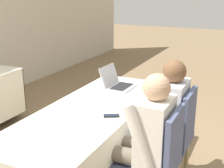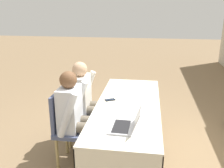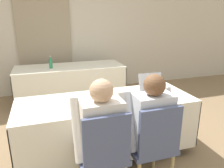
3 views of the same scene
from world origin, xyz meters
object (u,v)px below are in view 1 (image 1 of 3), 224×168
(laptop, at_px, (118,84))
(chair_near_right, at_px, (174,133))
(cell_phone, at_px, (111,116))
(person_white_shirt, at_px, (163,115))
(person_checkered_shirt, at_px, (145,137))
(chair_near_left, at_px, (157,159))

(laptop, xyz_separation_m, chair_near_right, (-0.39, -0.73, -0.26))
(cell_phone, height_order, person_white_shirt, person_white_shirt)
(laptop, bearing_deg, person_checkered_shirt, -142.80)
(laptop, bearing_deg, cell_phone, -157.56)
(laptop, bearing_deg, chair_near_left, -138.54)
(cell_phone, xyz_separation_m, chair_near_right, (0.34, -0.45, -0.22))
(laptop, relative_size, chair_near_left, 0.37)
(laptop, distance_m, chair_near_left, 1.17)
(chair_near_right, xyz_separation_m, person_white_shirt, (0.00, 0.10, 0.16))
(cell_phone, distance_m, person_checkered_shirt, 0.38)
(chair_near_right, bearing_deg, cell_phone, -53.05)
(laptop, distance_m, chair_near_right, 0.86)
(chair_near_right, bearing_deg, person_white_shirt, -90.00)
(cell_phone, height_order, chair_near_right, chair_near_right)
(chair_near_right, height_order, person_checkered_shirt, person_checkered_shirt)
(laptop, distance_m, person_checkered_shirt, 1.08)
(cell_phone, xyz_separation_m, chair_near_left, (-0.15, -0.45, -0.22))
(chair_near_right, xyz_separation_m, person_checkered_shirt, (-0.49, 0.10, 0.16))
(chair_near_right, relative_size, person_white_shirt, 0.78)
(chair_near_left, relative_size, person_white_shirt, 0.78)
(laptop, xyz_separation_m, person_checkered_shirt, (-0.88, -0.62, -0.10))
(cell_phone, distance_m, chair_near_right, 0.61)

